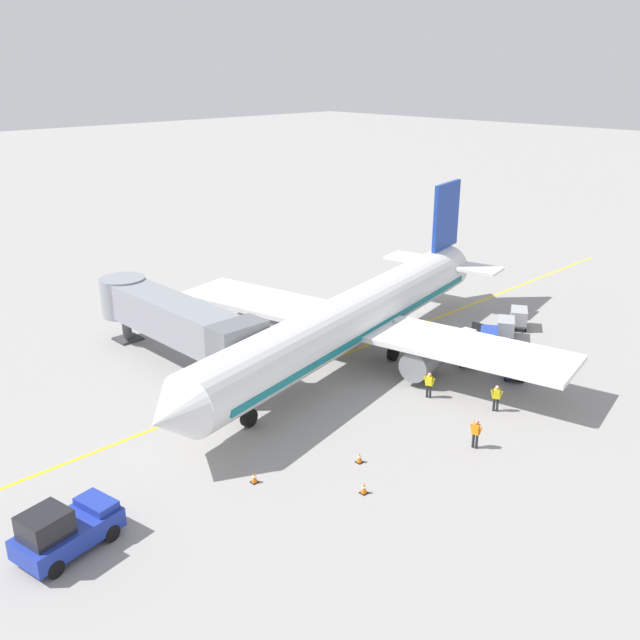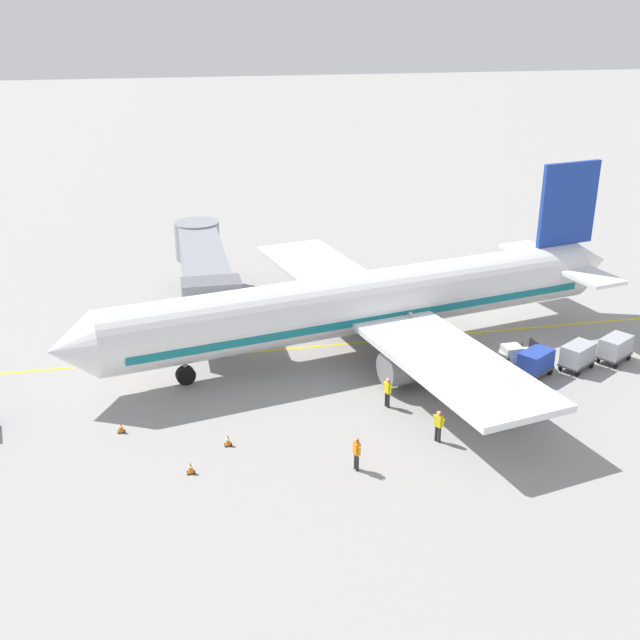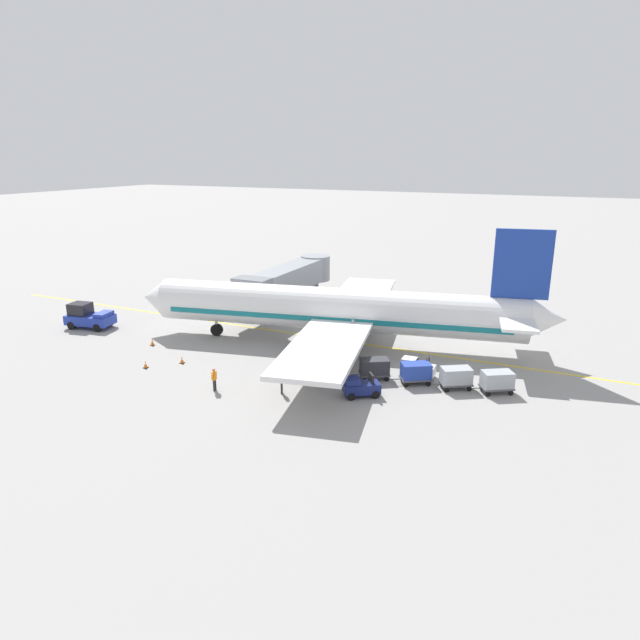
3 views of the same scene
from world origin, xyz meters
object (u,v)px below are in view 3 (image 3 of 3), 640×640
(parked_airliner, at_px, (338,310))
(ground_crew_wing_walker, at_px, (282,381))
(baggage_cart_third_in_train, at_px, (456,376))
(baggage_cart_tail_end, at_px, (497,380))
(baggage_cart_front, at_px, (374,367))
(pushback_tractor, at_px, (89,317))
(safety_cone_nose_right, at_px, (145,364))
(safety_cone_nose_left, at_px, (152,342))
(safety_cone_wing_tip, at_px, (182,360))
(ground_crew_loader, at_px, (214,378))
(baggage_tug_lead, at_px, (417,368))
(ground_crew_marshaller, at_px, (290,360))
(baggage_cart_second_in_train, at_px, (416,372))
(jet_bridge, at_px, (288,279))
(baggage_tug_trailing, at_px, (360,387))

(parked_airliner, distance_m, ground_crew_wing_walker, 11.51)
(baggage_cart_third_in_train, bearing_deg, parked_airliner, 65.69)
(baggage_cart_tail_end, bearing_deg, baggage_cart_front, 98.55)
(pushback_tractor, xyz_separation_m, baggage_cart_third_in_train, (0.40, -35.34, -0.15))
(baggage_cart_front, bearing_deg, safety_cone_nose_right, 108.15)
(baggage_cart_front, height_order, safety_cone_nose_left, baggage_cart_front)
(safety_cone_nose_left, height_order, safety_cone_wing_tip, same)
(safety_cone_wing_tip, bearing_deg, ground_crew_loader, -121.07)
(baggage_cart_front, xyz_separation_m, safety_cone_nose_right, (-5.59, 17.06, -0.66))
(safety_cone_wing_tip, bearing_deg, baggage_cart_third_in_train, -78.45)
(ground_crew_loader, relative_size, safety_cone_nose_right, 2.86)
(baggage_tug_lead, distance_m, safety_cone_wing_tip, 18.68)
(pushback_tractor, xyz_separation_m, safety_cone_wing_tip, (-3.90, -14.29, -0.81))
(pushback_tractor, height_order, ground_crew_loader, pushback_tractor)
(ground_crew_wing_walker, relative_size, safety_cone_nose_right, 2.86)
(baggage_tug_lead, distance_m, baggage_cart_front, 3.29)
(parked_airliner, distance_m, safety_cone_wing_tip, 13.78)
(parked_airliner, xyz_separation_m, safety_cone_wing_tip, (-9.49, 9.57, -2.90))
(parked_airliner, bearing_deg, pushback_tractor, 103.18)
(ground_crew_wing_walker, height_order, ground_crew_marshaller, same)
(baggage_cart_front, xyz_separation_m, baggage_cart_second_in_train, (0.44, -3.06, 0.00))
(ground_crew_marshaller, bearing_deg, jet_bridge, 28.77)
(jet_bridge, xyz_separation_m, safety_cone_nose_right, (-19.70, 2.19, -3.17))
(jet_bridge, height_order, baggage_cart_tail_end, jet_bridge)
(parked_airliner, height_order, safety_cone_nose_right, parked_airliner)
(pushback_tractor, distance_m, baggage_tug_trailing, 29.88)
(baggage_tug_trailing, height_order, safety_cone_nose_left, baggage_tug_trailing)
(baggage_tug_trailing, xyz_separation_m, safety_cone_nose_right, (-2.21, 17.27, -0.42))
(pushback_tractor, bearing_deg, parked_airliner, -76.82)
(pushback_tractor, bearing_deg, baggage_cart_front, -90.75)
(jet_bridge, bearing_deg, parked_airliner, -131.19)
(baggage_tug_trailing, height_order, ground_crew_wing_walker, ground_crew_wing_walker)
(pushback_tractor, xyz_separation_m, baggage_cart_front, (-0.38, -29.43, -0.15))
(pushback_tractor, distance_m, baggage_cart_front, 29.43)
(baggage_tug_lead, relative_size, safety_cone_nose_right, 4.30)
(parked_airliner, xyz_separation_m, baggage_tug_trailing, (-9.36, -5.78, -2.47))
(pushback_tractor, height_order, baggage_tug_lead, pushback_tractor)
(baggage_tug_lead, bearing_deg, baggage_cart_tail_end, -94.44)
(baggage_cart_third_in_train, height_order, ground_crew_marshaller, ground_crew_marshaller)
(parked_airliner, xyz_separation_m, baggage_cart_tail_end, (-4.67, -14.25, -2.24))
(jet_bridge, distance_m, baggage_tug_trailing, 23.26)
(jet_bridge, xyz_separation_m, baggage_tug_trailing, (-17.50, -15.08, -2.75))
(baggage_tug_trailing, relative_size, baggage_cart_tail_end, 0.96)
(baggage_tug_lead, xyz_separation_m, safety_cone_nose_left, (-2.89, 23.07, -0.42))
(baggage_tug_trailing, height_order, safety_cone_wing_tip, baggage_tug_trailing)
(baggage_cart_second_in_train, distance_m, ground_crew_wing_walker, 9.86)
(baggage_tug_trailing, height_order, ground_crew_marshaller, ground_crew_marshaller)
(baggage_cart_tail_end, distance_m, ground_crew_marshaller, 15.29)
(baggage_tug_lead, height_order, baggage_tug_trailing, same)
(baggage_cart_tail_end, height_order, ground_crew_loader, ground_crew_loader)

